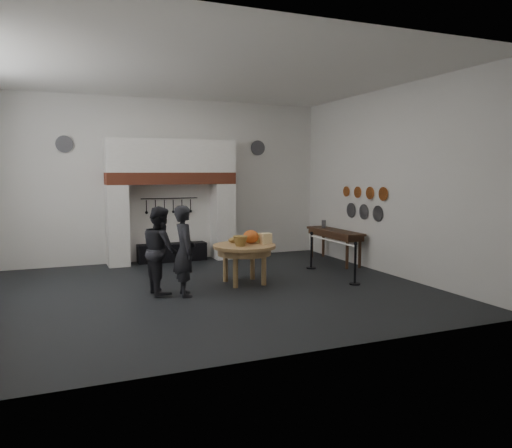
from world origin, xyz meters
name	(u,v)px	position (x,y,z in m)	size (l,w,h in m)	color
floor	(212,290)	(0.00, 0.00, 0.00)	(9.00, 8.00, 0.02)	black
ceiling	(210,72)	(0.00, 0.00, 4.50)	(9.00, 8.00, 0.02)	silver
wall_back	(169,180)	(0.00, 4.00, 2.25)	(9.00, 0.02, 4.50)	silver
wall_front	(302,190)	(0.00, -4.00, 2.25)	(9.00, 0.02, 4.50)	silver
wall_right	(390,182)	(4.50, 0.00, 2.25)	(0.02, 8.00, 4.50)	silver
chimney_pier_left	(117,225)	(-1.48, 3.65, 1.07)	(0.55, 0.70, 2.15)	silver
chimney_pier_right	(223,221)	(1.48, 3.65, 1.07)	(0.55, 0.70, 2.15)	silver
hearth_brick_band	(171,178)	(0.00, 3.65, 2.31)	(3.50, 0.72, 0.32)	#9E442B
chimney_hood	(171,156)	(0.00, 3.65, 2.92)	(3.50, 0.70, 0.90)	silver
iron_range	(172,252)	(0.00, 3.72, 0.25)	(1.90, 0.45, 0.50)	black
utensil_rail	(170,198)	(0.00, 3.92, 1.75)	(0.02, 0.02, 1.60)	black
work_table	(244,246)	(0.86, 0.35, 0.84)	(1.40, 1.40, 0.07)	#A6824E
pumpkin	(251,237)	(1.06, 0.45, 1.03)	(0.36, 0.36, 0.31)	#C7501C
cheese_block_big	(266,238)	(1.36, 0.30, 0.99)	(0.22, 0.22, 0.24)	#F3D491
cheese_block_small	(260,238)	(1.34, 0.60, 0.97)	(0.18, 0.18, 0.20)	#FDFF98
wicker_basket	(240,241)	(0.71, 0.20, 0.98)	(0.32, 0.32, 0.22)	olive
bread_loaf	(235,240)	(0.76, 0.70, 0.94)	(0.31, 0.18, 0.13)	olive
visitor_near	(185,251)	(-0.65, -0.23, 0.91)	(0.67, 0.44, 1.83)	black
visitor_far	(161,250)	(-1.05, 0.17, 0.90)	(0.87, 0.68, 1.80)	black
side_table	(335,231)	(4.10, 1.83, 0.87)	(0.55, 2.20, 0.06)	#3C2315
pewter_jug	(324,224)	(4.10, 2.43, 1.01)	(0.12, 0.12, 0.22)	#545359
copper_pan_a	(383,194)	(4.46, 0.20, 1.95)	(0.34, 0.34, 0.03)	#C6662D
copper_pan_b	(370,193)	(4.46, 0.75, 1.95)	(0.32, 0.32, 0.03)	#C6662D
copper_pan_c	(358,192)	(4.46, 1.30, 1.95)	(0.30, 0.30, 0.03)	#C6662D
copper_pan_d	(346,191)	(4.46, 1.85, 1.95)	(0.28, 0.28, 0.03)	#C6662D
pewter_plate_left	(378,214)	(4.46, 0.40, 1.45)	(0.40, 0.40, 0.03)	#4C4C51
pewter_plate_mid	(364,212)	(4.46, 1.00, 1.45)	(0.40, 0.40, 0.03)	#4C4C51
pewter_plate_right	(351,210)	(4.46, 1.60, 1.45)	(0.40, 0.40, 0.03)	#4C4C51
pewter_plate_back_left	(64,144)	(-2.70, 3.96, 3.20)	(0.44, 0.44, 0.03)	#4C4C51
pewter_plate_back_right	(258,148)	(2.70, 3.96, 3.20)	(0.44, 0.44, 0.03)	#4C4C51
barrier_post_near	(355,265)	(3.08, -0.71, 0.45)	(0.05, 0.05, 0.90)	black
barrier_post_far	(311,251)	(3.08, 1.29, 0.45)	(0.05, 0.05, 0.90)	black
barrier_rope	(332,241)	(3.08, 0.29, 0.85)	(0.04, 0.04, 2.00)	white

